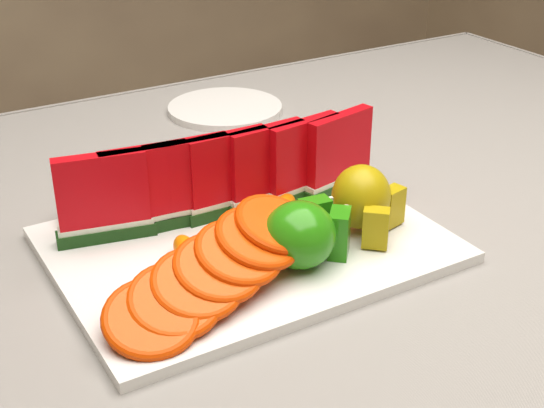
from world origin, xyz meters
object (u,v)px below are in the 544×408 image
Objects in this scene: platter at (247,245)px; apple_cluster at (304,233)px; fork at (154,176)px; pear_cluster at (364,199)px; side_plate at (225,108)px.

platter is 0.08m from apple_cluster.
apple_cluster is (0.03, -0.07, 0.04)m from platter.
platter is 0.22m from fork.
platter is 4.11× the size of pear_cluster.
pear_cluster is 0.44m from side_plate.
fork is (-0.19, -0.17, -0.00)m from side_plate.
pear_cluster is at bearing -97.67° from side_plate.
fork is at bearing 93.86° from platter.
platter reaches higher than side_plate.
pear_cluster reaches higher than side_plate.
side_plate is at bearing 65.65° from platter.
pear_cluster reaches higher than apple_cluster.
apple_cluster is at bearing -81.41° from fork.
pear_cluster is at bearing -63.42° from fork.
side_plate is 0.26m from fork.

